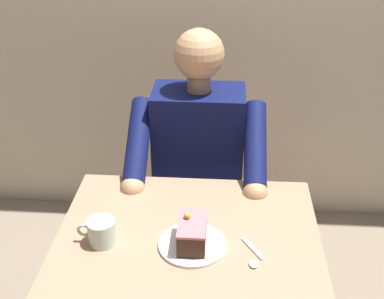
{
  "coord_description": "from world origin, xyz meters",
  "views": [
    {
      "loc": [
        -0.1,
        1.23,
        1.72
      ],
      "look_at": [
        -0.0,
        -0.1,
        0.97
      ],
      "focal_mm": 46.64,
      "sensor_mm": 36.0,
      "label": 1
    }
  ],
  "objects_px": {
    "dining_table": "(188,261)",
    "chair": "(199,185)",
    "cake_slice": "(192,233)",
    "dessert_spoon": "(253,257)",
    "coffee_cup": "(101,231)",
    "seated_person": "(197,178)"
  },
  "relations": [
    {
      "from": "seated_person",
      "to": "dessert_spoon",
      "type": "height_order",
      "value": "seated_person"
    },
    {
      "from": "coffee_cup",
      "to": "cake_slice",
      "type": "bearing_deg",
      "value": -179.37
    },
    {
      "from": "seated_person",
      "to": "cake_slice",
      "type": "xyz_separation_m",
      "value": [
        -0.02,
        0.52,
        0.14
      ]
    },
    {
      "from": "chair",
      "to": "coffee_cup",
      "type": "relative_size",
      "value": 7.33
    },
    {
      "from": "dining_table",
      "to": "coffee_cup",
      "type": "bearing_deg",
      "value": 12.47
    },
    {
      "from": "coffee_cup",
      "to": "dessert_spoon",
      "type": "bearing_deg",
      "value": 175.25
    },
    {
      "from": "dessert_spoon",
      "to": "cake_slice",
      "type": "bearing_deg",
      "value": -12.7
    },
    {
      "from": "coffee_cup",
      "to": "chair",
      "type": "bearing_deg",
      "value": -110.52
    },
    {
      "from": "chair",
      "to": "coffee_cup",
      "type": "xyz_separation_m",
      "value": [
        0.26,
        0.7,
        0.28
      ]
    },
    {
      "from": "cake_slice",
      "to": "dessert_spoon",
      "type": "height_order",
      "value": "cake_slice"
    },
    {
      "from": "dining_table",
      "to": "chair",
      "type": "relative_size",
      "value": 0.94
    },
    {
      "from": "seated_person",
      "to": "dessert_spoon",
      "type": "xyz_separation_m",
      "value": [
        -0.2,
        0.56,
        0.09
      ]
    },
    {
      "from": "dining_table",
      "to": "chair",
      "type": "distance_m",
      "value": 0.65
    },
    {
      "from": "cake_slice",
      "to": "coffee_cup",
      "type": "xyz_separation_m",
      "value": [
        0.28,
        0.0,
        -0.01
      ]
    },
    {
      "from": "dining_table",
      "to": "cake_slice",
      "type": "bearing_deg",
      "value": 106.45
    },
    {
      "from": "chair",
      "to": "dessert_spoon",
      "type": "bearing_deg",
      "value": 105.15
    },
    {
      "from": "coffee_cup",
      "to": "dessert_spoon",
      "type": "relative_size",
      "value": 0.87
    },
    {
      "from": "chair",
      "to": "seated_person",
      "type": "relative_size",
      "value": 0.72
    },
    {
      "from": "seated_person",
      "to": "dessert_spoon",
      "type": "bearing_deg",
      "value": 109.48
    },
    {
      "from": "cake_slice",
      "to": "dessert_spoon",
      "type": "bearing_deg",
      "value": 167.3
    },
    {
      "from": "seated_person",
      "to": "coffee_cup",
      "type": "height_order",
      "value": "seated_person"
    },
    {
      "from": "cake_slice",
      "to": "dessert_spoon",
      "type": "relative_size",
      "value": 1.03
    }
  ]
}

